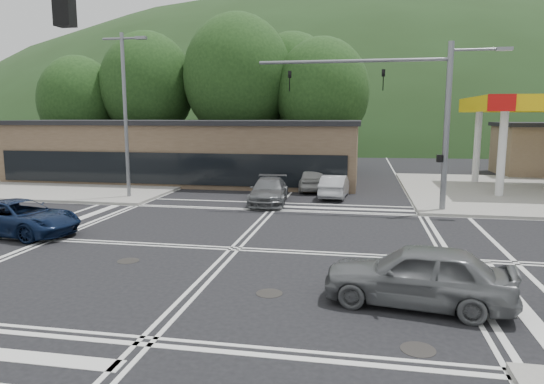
% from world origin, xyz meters
% --- Properties ---
extents(ground, '(120.00, 120.00, 0.00)m').
position_xyz_m(ground, '(0.00, 0.00, 0.00)').
color(ground, black).
rests_on(ground, ground).
extents(sidewalk_ne, '(16.00, 16.00, 0.15)m').
position_xyz_m(sidewalk_ne, '(15.00, 15.00, 0.07)').
color(sidewalk_ne, gray).
rests_on(sidewalk_ne, ground).
extents(sidewalk_nw, '(16.00, 16.00, 0.15)m').
position_xyz_m(sidewalk_nw, '(-15.00, 15.00, 0.07)').
color(sidewalk_nw, gray).
rests_on(sidewalk_nw, ground).
extents(commercial_row, '(24.00, 8.00, 4.00)m').
position_xyz_m(commercial_row, '(-8.00, 17.00, 2.00)').
color(commercial_row, brown).
rests_on(commercial_row, ground).
extents(hill_north, '(252.00, 126.00, 140.00)m').
position_xyz_m(hill_north, '(0.00, 90.00, 0.00)').
color(hill_north, '#203719').
rests_on(hill_north, ground).
extents(tree_n_a, '(8.00, 8.00, 11.75)m').
position_xyz_m(tree_n_a, '(-14.00, 24.00, 7.14)').
color(tree_n_a, '#382619').
rests_on(tree_n_a, ground).
extents(tree_n_b, '(9.00, 9.00, 12.98)m').
position_xyz_m(tree_n_b, '(-6.00, 24.00, 7.79)').
color(tree_n_b, '#382619').
rests_on(tree_n_b, ground).
extents(tree_n_c, '(7.60, 7.60, 10.87)m').
position_xyz_m(tree_n_c, '(1.00, 24.00, 6.49)').
color(tree_n_c, '#382619').
rests_on(tree_n_c, ground).
extents(tree_n_d, '(6.80, 6.80, 9.76)m').
position_xyz_m(tree_n_d, '(-20.00, 23.00, 5.84)').
color(tree_n_d, '#382619').
rests_on(tree_n_d, ground).
extents(tree_n_e, '(8.40, 8.40, 11.98)m').
position_xyz_m(tree_n_e, '(-2.00, 28.00, 7.14)').
color(tree_n_e, '#382619').
rests_on(tree_n_e, ground).
extents(streetlight_nw, '(2.50, 0.25, 9.00)m').
position_xyz_m(streetlight_nw, '(-8.44, 9.00, 5.05)').
color(streetlight_nw, slate).
rests_on(streetlight_nw, ground).
extents(signal_mast_ne, '(11.65, 0.30, 8.00)m').
position_xyz_m(signal_mast_ne, '(6.95, 8.20, 5.07)').
color(signal_mast_ne, slate).
rests_on(signal_mast_ne, ground).
extents(car_blue_west, '(5.20, 3.01, 1.36)m').
position_xyz_m(car_blue_west, '(-8.83, 0.50, 0.68)').
color(car_blue_west, '#0C1A38').
rests_on(car_blue_west, ground).
extents(car_grey_center, '(4.76, 2.51, 1.54)m').
position_xyz_m(car_grey_center, '(5.72, -4.10, 0.77)').
color(car_grey_center, slate).
rests_on(car_grey_center, ground).
extents(car_queue_a, '(1.65, 4.01, 1.29)m').
position_xyz_m(car_queue_a, '(2.84, 11.62, 0.65)').
color(car_queue_a, '#9FA1A6').
rests_on(car_queue_a, ground).
extents(car_queue_b, '(2.45, 4.57, 1.48)m').
position_xyz_m(car_queue_b, '(1.27, 14.00, 0.74)').
color(car_queue_b, '#B4B4B0').
rests_on(car_queue_b, ground).
extents(car_northbound, '(2.28, 4.78, 1.34)m').
position_xyz_m(car_northbound, '(-0.50, 9.00, 0.67)').
color(car_northbound, '#575A5C').
rests_on(car_northbound, ground).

